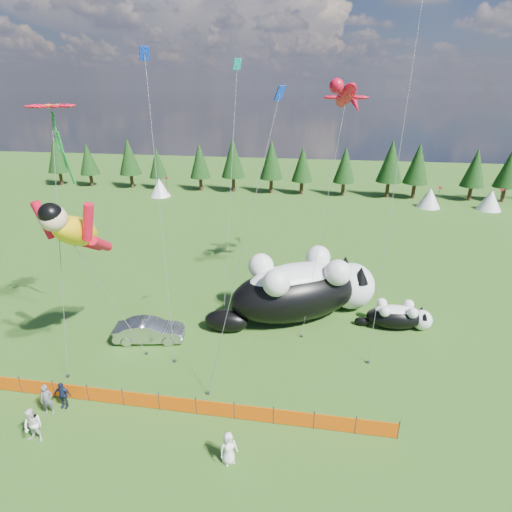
{
  "coord_description": "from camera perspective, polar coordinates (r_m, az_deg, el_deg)",
  "views": [
    {
      "loc": [
        6.56,
        -18.2,
        15.56
      ],
      "look_at": [
        2.99,
        4.0,
        6.13
      ],
      "focal_mm": 28.0,
      "sensor_mm": 36.0,
      "label": 1
    }
  ],
  "objects": [
    {
      "name": "spectator_c",
      "position": [
        24.29,
        -25.91,
        -17.42
      ],
      "size": [
        0.93,
        0.49,
        1.57
      ],
      "primitive_type": "imported",
      "rotation": [
        0.0,
        0.0,
        0.02
      ],
      "color": "#151F3B",
      "rests_on": "ground"
    },
    {
      "name": "flower_kite",
      "position": [
        24.51,
        -27.19,
        18.1
      ],
      "size": [
        3.21,
        4.99,
        14.97
      ],
      "color": "red",
      "rests_on": "ground"
    },
    {
      "name": "festival_tents",
      "position": [
        60.06,
        13.26,
        8.52
      ],
      "size": [
        50.0,
        3.2,
        2.8
      ],
      "primitive_type": null,
      "color": "white",
      "rests_on": "ground"
    },
    {
      "name": "ground",
      "position": [
        24.82,
        -8.66,
        -16.36
      ],
      "size": [
        160.0,
        160.0,
        0.0
      ],
      "primitive_type": "plane",
      "color": "#133C0B",
      "rests_on": "ground"
    },
    {
      "name": "spectator_b",
      "position": [
        22.91,
        -29.23,
        -20.42
      ],
      "size": [
        0.93,
        0.57,
        1.88
      ],
      "primitive_type": "imported",
      "rotation": [
        0.0,
        0.0,
        -0.04
      ],
      "color": "white",
      "rests_on": "ground"
    },
    {
      "name": "safety_fence",
      "position": [
        22.38,
        -11.15,
        -20.06
      ],
      "size": [
        22.06,
        0.06,
        1.1
      ],
      "color": "#262626",
      "rests_on": "ground"
    },
    {
      "name": "spectator_e",
      "position": [
        19.68,
        -3.95,
        -25.69
      ],
      "size": [
        0.98,
        0.92,
        1.69
      ],
      "primitive_type": "imported",
      "rotation": [
        0.0,
        0.0,
        0.63
      ],
      "color": "white",
      "rests_on": "ground"
    },
    {
      "name": "car",
      "position": [
        27.84,
        -14.98,
        -10.26
      ],
      "size": [
        4.76,
        2.42,
        1.5
      ],
      "primitive_type": "imported",
      "rotation": [
        0.0,
        0.0,
        1.76
      ],
      "color": "#BCBBC0",
      "rests_on": "ground"
    },
    {
      "name": "cat_large",
      "position": [
        29.12,
        6.79,
        -4.59
      ],
      "size": [
        12.09,
        8.82,
        4.76
      ],
      "rotation": [
        0.0,
        0.0,
        0.51
      ],
      "color": "black",
      "rests_on": "ground"
    },
    {
      "name": "superhero_kite",
      "position": [
        23.4,
        -24.34,
        3.24
      ],
      "size": [
        5.55,
        5.91,
        11.08
      ],
      "color": "yellow",
      "rests_on": "ground"
    },
    {
      "name": "diamond_kite_c",
      "position": [
        18.87,
        2.61,
        19.08
      ],
      "size": [
        3.78,
        2.66,
        16.17
      ],
      "color": "#0D35CE",
      "rests_on": "ground"
    },
    {
      "name": "gecko_kite",
      "position": [
        30.56,
        12.72,
        21.43
      ],
      "size": [
        4.06,
        10.86,
        17.17
      ],
      "color": "red",
      "rests_on": "ground"
    },
    {
      "name": "diamond_kite_d",
      "position": [
        30.81,
        -2.79,
        24.28
      ],
      "size": [
        1.0,
        7.79,
        18.57
      ],
      "color": "#0DA49C",
      "rests_on": "ground"
    },
    {
      "name": "tree_line",
      "position": [
        64.58,
        3.23,
        12.41
      ],
      "size": [
        90.0,
        4.0,
        8.0
      ],
      "primitive_type": null,
      "color": "black",
      "rests_on": "ground"
    },
    {
      "name": "diamond_kite_a",
      "position": [
        27.52,
        -15.47,
        24.58
      ],
      "size": [
        3.35,
        6.96,
        18.89
      ],
      "color": "#0D35CE",
      "rests_on": "ground"
    },
    {
      "name": "spectator_a",
      "position": [
        24.18,
        -27.7,
        -17.73
      ],
      "size": [
        0.74,
        0.59,
        1.76
      ],
      "primitive_type": "imported",
      "rotation": [
        0.0,
        0.0,
        0.3
      ],
      "color": "#5E5F63",
      "rests_on": "ground"
    },
    {
      "name": "cat_small",
      "position": [
        29.9,
        19.67,
        -8.07
      ],
      "size": [
        5.28,
        2.04,
        1.9
      ],
      "rotation": [
        0.0,
        0.0,
        0.05
      ],
      "color": "black",
      "rests_on": "ground"
    }
  ]
}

